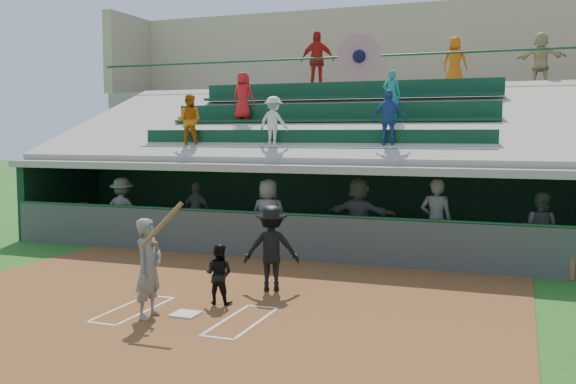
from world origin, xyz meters
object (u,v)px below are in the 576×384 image
(white_table, at_px, (85,226))
(home_plate, at_px, (186,314))
(water_cooler, at_px, (82,210))
(catcher, at_px, (219,274))
(batter_at_plate, at_px, (149,268))

(white_table, bearing_deg, home_plate, -56.16)
(white_table, distance_m, water_cooler, 0.50)
(home_plate, height_order, white_table, white_table)
(home_plate, relative_size, water_cooler, 1.16)
(catcher, xyz_separation_m, water_cooler, (-6.90, 5.14, 0.29))
(catcher, height_order, water_cooler, catcher)
(catcher, bearing_deg, water_cooler, -37.33)
(batter_at_plate, relative_size, water_cooler, 5.26)
(home_plate, relative_size, catcher, 0.40)
(batter_at_plate, bearing_deg, water_cooler, 134.57)
(home_plate, bearing_deg, catcher, 76.35)
(home_plate, distance_m, white_table, 9.01)
(batter_at_plate, bearing_deg, catcher, 59.62)
(batter_at_plate, height_order, water_cooler, batter_at_plate)
(batter_at_plate, distance_m, white_table, 8.90)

